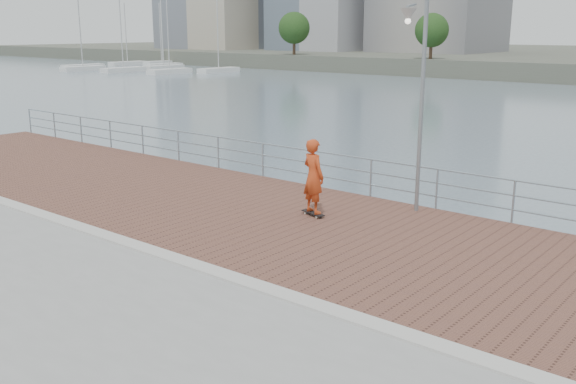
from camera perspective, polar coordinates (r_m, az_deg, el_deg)
The scene contains 8 objects.
water at distance 13.56m, azimuth -5.55°, elevation -15.30°, with size 400.00×400.00×0.00m, color slate.
brick_lane at distance 15.29m, azimuth 3.80°, elevation -3.54°, with size 40.00×6.80×0.02m, color brown.
curb at distance 12.69m, azimuth -5.77°, elevation -7.31°, with size 40.00×0.40×0.06m, color #B7B5AD.
guardrail at distance 17.89m, azimuth 10.19°, elevation 1.18°, with size 39.06×0.06×1.13m.
street_lamp at distance 16.34m, azimuth 11.32°, elevation 11.15°, with size 0.40×1.15×5.44m.
skateboard at distance 16.51m, azimuth 2.24°, elevation -1.88°, with size 0.77×0.37×0.09m.
skateboarder at distance 16.27m, azimuth 2.27°, elevation 1.41°, with size 0.70×0.46×1.91m, color #BE3F19.
marina at distance 113.73m, azimuth -12.74°, elevation 10.85°, with size 29.88×27.47×11.35m.
Camera 1 is at (8.41, -8.28, 4.69)m, focal length 40.00 mm.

